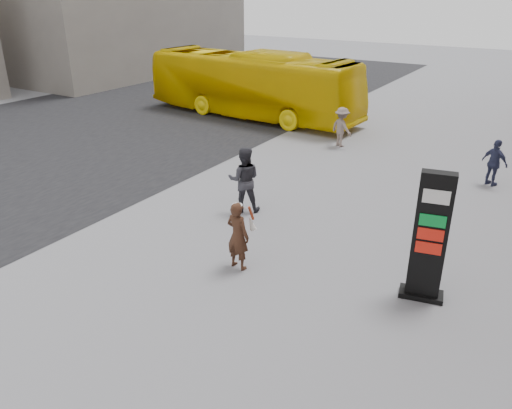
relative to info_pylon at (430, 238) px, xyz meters
The scene contains 9 objects.
ground 3.97m from the info_pylon, 160.22° to the right, with size 100.00×100.00×0.00m, color #9E9EA3.
road 16.98m from the info_pylon, 167.24° to the left, with size 16.00×60.00×0.01m, color black.
bg_building_far 33.48m from the info_pylon, 145.74° to the left, with size 10.00×18.00×10.00m, color gray.
info_pylon is the anchor object (origin of this frame).
woman 4.06m from the info_pylon, 165.31° to the right, with size 0.65×0.60×1.62m.
bus 16.13m from the info_pylon, 135.04° to the left, with size 2.62×11.21×3.12m, color #E8C304.
pedestrian_a 5.79m from the info_pylon, 162.76° to the left, with size 0.91×0.71×1.88m, color #2F2E35.
pedestrian_b 10.66m from the info_pylon, 122.07° to the left, with size 1.02×0.59×1.58m, color gray.
pedestrian_c 7.63m from the info_pylon, 88.50° to the left, with size 0.89×0.37×1.52m, color #2F3352.
Camera 1 is at (5.22, -8.00, 5.95)m, focal length 35.00 mm.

